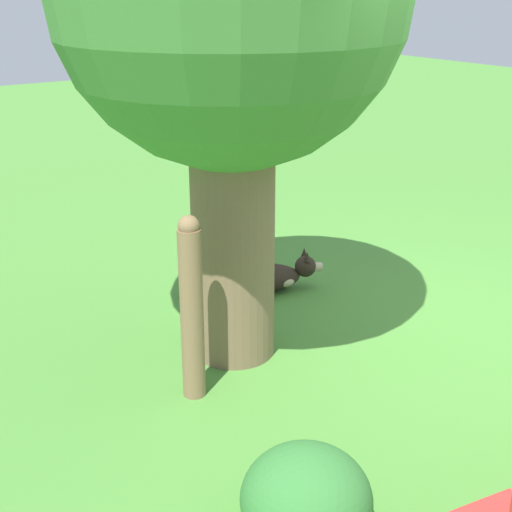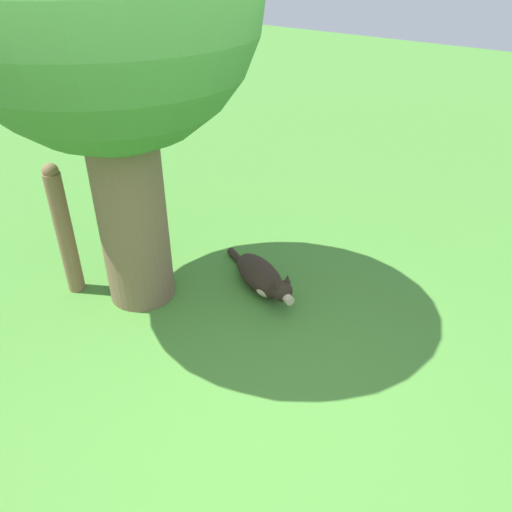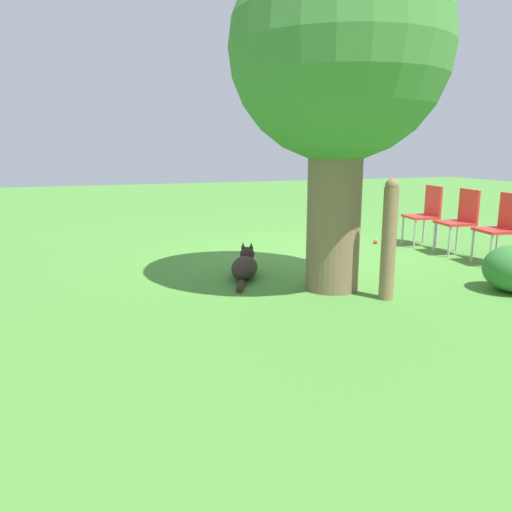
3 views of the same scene
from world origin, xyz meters
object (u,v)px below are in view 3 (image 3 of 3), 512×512
red_chair_0 (426,211)px  fence_post (389,239)px  oak_tree (339,57)px  dog (245,266)px  red_chair_2 (502,224)px  tennis_ball (376,242)px  red_chair_1 (461,217)px

red_chair_0 → fence_post: bearing=54.2°
oak_tree → red_chair_0: 3.51m
dog → red_chair_2: red_chair_2 is taller
fence_post → tennis_ball: size_ratio=17.57×
dog → red_chair_0: (-3.21, -0.90, 0.40)m
fence_post → red_chair_0: fence_post is taller
oak_tree → tennis_ball: 3.59m
dog → red_chair_1: 3.29m
red_chair_1 → tennis_ball: 1.34m
fence_post → tennis_ball: 3.02m
oak_tree → red_chair_0: (-2.49, -1.68, -1.81)m
oak_tree → fence_post: 1.84m
oak_tree → dog: (0.72, -0.78, -2.21)m
dog → red_chair_0: 3.36m
red_chair_1 → red_chair_2: 0.70m
dog → tennis_ball: 2.86m
red_chair_0 → tennis_ball: bearing=-20.0°
oak_tree → red_chair_1: 3.27m
dog → fence_post: (-1.05, 1.30, 0.48)m
fence_post → red_chair_2: fence_post is taller
red_chair_0 → tennis_ball: (0.64, -0.35, -0.49)m
red_chair_1 → oak_tree: bearing=29.9°
dog → red_chair_2: bearing=-75.3°
tennis_ball → red_chair_0: bearing=151.3°
oak_tree → dog: 2.45m
dog → fence_post: fence_post is taller
fence_post → red_chair_0: size_ratio=1.31×
red_chair_0 → dog: bearing=24.3°
red_chair_0 → red_chair_1: same height
fence_post → dog: bearing=-51.0°
oak_tree → fence_post: bearing=122.8°
oak_tree → red_chair_2: size_ratio=3.84×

